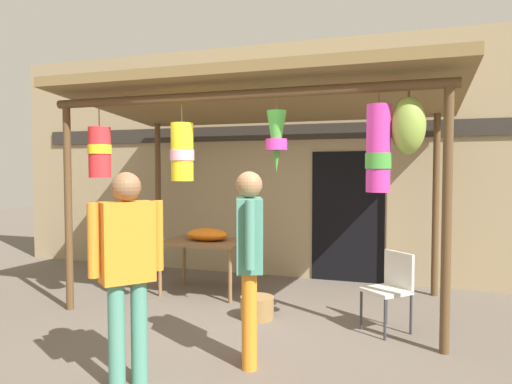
{
  "coord_description": "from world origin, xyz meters",
  "views": [
    {
      "loc": [
        1.77,
        -4.79,
        1.72
      ],
      "look_at": [
        -0.24,
        1.15,
        1.42
      ],
      "focal_mm": 32.54,
      "sensor_mm": 36.0,
      "label": 1
    }
  ],
  "objects_px": {
    "folding_chair": "(391,284)",
    "wicker_basket_by_table": "(257,308)",
    "flower_heap_on_table": "(208,234)",
    "customer_foreground": "(127,260)",
    "shopper_by_bananas": "(249,251)",
    "display_table": "(205,246)"
  },
  "relations": [
    {
      "from": "flower_heap_on_table",
      "to": "shopper_by_bananas",
      "type": "distance_m",
      "value": 2.46
    },
    {
      "from": "flower_heap_on_table",
      "to": "folding_chair",
      "type": "height_order",
      "value": "flower_heap_on_table"
    },
    {
      "from": "flower_heap_on_table",
      "to": "shopper_by_bananas",
      "type": "height_order",
      "value": "shopper_by_bananas"
    },
    {
      "from": "wicker_basket_by_table",
      "to": "shopper_by_bananas",
      "type": "relative_size",
      "value": 0.23
    },
    {
      "from": "folding_chair",
      "to": "display_table",
      "type": "bearing_deg",
      "value": 163.33
    },
    {
      "from": "flower_heap_on_table",
      "to": "folding_chair",
      "type": "xyz_separation_m",
      "value": [
        2.48,
        -0.76,
        -0.32
      ]
    },
    {
      "from": "flower_heap_on_table",
      "to": "customer_foreground",
      "type": "xyz_separation_m",
      "value": [
        0.56,
        -2.75,
        0.19
      ]
    },
    {
      "from": "display_table",
      "to": "wicker_basket_by_table",
      "type": "xyz_separation_m",
      "value": [
        1.04,
        -0.83,
        -0.53
      ]
    },
    {
      "from": "folding_chair",
      "to": "customer_foreground",
      "type": "distance_m",
      "value": 2.81
    },
    {
      "from": "display_table",
      "to": "folding_chair",
      "type": "relative_size",
      "value": 1.34
    },
    {
      "from": "display_table",
      "to": "customer_foreground",
      "type": "distance_m",
      "value": 2.84
    },
    {
      "from": "folding_chair",
      "to": "wicker_basket_by_table",
      "type": "distance_m",
      "value": 1.53
    },
    {
      "from": "display_table",
      "to": "folding_chair",
      "type": "bearing_deg",
      "value": -16.67
    },
    {
      "from": "wicker_basket_by_table",
      "to": "folding_chair",
      "type": "bearing_deg",
      "value": 2.87
    },
    {
      "from": "flower_heap_on_table",
      "to": "wicker_basket_by_table",
      "type": "relative_size",
      "value": 1.53
    },
    {
      "from": "customer_foreground",
      "to": "display_table",
      "type": "bearing_deg",
      "value": 102.42
    },
    {
      "from": "customer_foreground",
      "to": "shopper_by_bananas",
      "type": "xyz_separation_m",
      "value": [
        0.77,
        0.69,
        0.0
      ]
    },
    {
      "from": "display_table",
      "to": "flower_heap_on_table",
      "type": "height_order",
      "value": "flower_heap_on_table"
    },
    {
      "from": "folding_chair",
      "to": "wicker_basket_by_table",
      "type": "xyz_separation_m",
      "value": [
        -1.49,
        -0.07,
        -0.37
      ]
    },
    {
      "from": "folding_chair",
      "to": "customer_foreground",
      "type": "bearing_deg",
      "value": -133.89
    },
    {
      "from": "flower_heap_on_table",
      "to": "wicker_basket_by_table",
      "type": "height_order",
      "value": "flower_heap_on_table"
    },
    {
      "from": "flower_heap_on_table",
      "to": "wicker_basket_by_table",
      "type": "xyz_separation_m",
      "value": [
        0.99,
        -0.83,
        -0.69
      ]
    }
  ]
}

